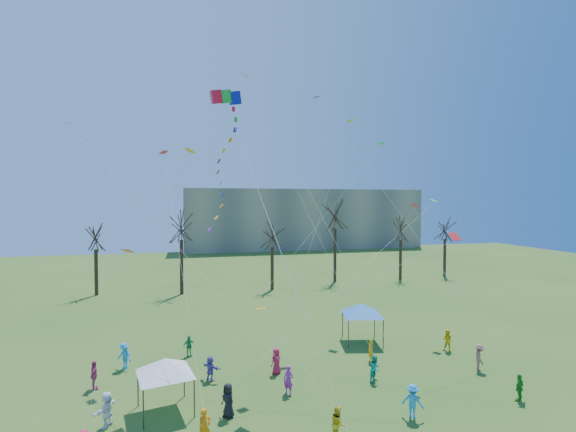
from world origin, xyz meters
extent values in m
cube|color=gray|center=(22.00, 82.00, 7.50)|extent=(60.00, 14.00, 15.00)
cylinder|color=black|center=(-18.33, 36.99, 2.92)|extent=(0.44, 0.44, 5.83)
cylinder|color=black|center=(-7.83, 34.99, 3.50)|extent=(0.44, 0.44, 7.00)
cylinder|color=black|center=(3.96, 34.67, 2.92)|extent=(0.44, 0.44, 5.84)
cylinder|color=black|center=(14.07, 37.70, 3.97)|extent=(0.44, 0.44, 7.93)
cylinder|color=black|center=(24.47, 37.09, 3.02)|extent=(0.44, 0.44, 6.03)
cylinder|color=black|center=(32.53, 37.57, 3.00)|extent=(0.44, 0.44, 6.00)
cube|color=red|center=(-5.04, 9.84, 18.92)|extent=(0.84, 1.21, 1.14)
cube|color=green|center=(-4.41, 9.84, 18.92)|extent=(0.84, 1.21, 1.14)
cube|color=#0D18AC|center=(-3.78, 9.84, 18.92)|extent=(0.84, 1.21, 1.14)
cylinder|color=white|center=(-2.44, 3.47, 10.18)|extent=(0.02, 0.02, 20.56)
cylinder|color=#3F3F44|center=(-9.29, 3.78, 1.07)|extent=(0.08, 0.08, 2.14)
cylinder|color=#3F3F44|center=(-6.70, 4.34, 1.07)|extent=(0.08, 0.08, 2.14)
cylinder|color=#3F3F44|center=(-9.85, 6.37, 1.07)|extent=(0.08, 0.08, 2.14)
cylinder|color=#3F3F44|center=(-7.26, 6.93, 1.07)|extent=(0.08, 0.08, 2.14)
pyramid|color=white|center=(-8.27, 5.36, 2.59)|extent=(3.98, 3.98, 0.92)
cylinder|color=#3F3F44|center=(5.55, 12.05, 1.15)|extent=(0.09, 0.09, 2.29)
cylinder|color=#3F3F44|center=(8.33, 11.45, 1.15)|extent=(0.09, 0.09, 2.29)
cylinder|color=#3F3F44|center=(6.16, 14.83, 1.15)|extent=(0.09, 0.09, 2.29)
cylinder|color=#3F3F44|center=(8.93, 14.22, 1.15)|extent=(0.09, 0.09, 2.29)
pyramid|color=blue|center=(7.24, 13.14, 2.78)|extent=(4.27, 4.27, 0.98)
imported|color=orange|center=(-6.26, 1.57, 0.91)|extent=(0.79, 0.71, 1.82)
imported|color=yellow|center=(0.17, 0.43, 0.88)|extent=(0.78, 0.94, 1.76)
imported|color=#1B93DA|center=(4.90, 1.42, 0.93)|extent=(1.34, 1.32, 1.85)
imported|color=green|center=(12.04, 1.51, 0.81)|extent=(1.03, 0.77, 1.63)
imported|color=white|center=(-11.19, 4.56, 0.92)|extent=(1.21, 1.78, 1.84)
imported|color=black|center=(-4.90, 3.96, 0.92)|extent=(0.97, 1.08, 1.85)
imported|color=purple|center=(-1.05, 5.68, 0.88)|extent=(0.76, 0.74, 1.76)
imported|color=#0BA591|center=(4.93, 6.00, 0.87)|extent=(1.06, 0.99, 1.73)
imported|color=#9E6656|center=(12.83, 5.83, 0.92)|extent=(1.11, 1.37, 1.85)
imported|color=#CD4478|center=(-12.79, 9.25, 0.90)|extent=(0.65, 1.13, 1.81)
imported|color=#6A55BA|center=(-5.60, 8.77, 0.82)|extent=(1.38, 1.44, 1.63)
imported|color=#C71840|center=(-1.13, 8.76, 0.88)|extent=(1.02, 0.95, 1.75)
imported|color=#FFA60D|center=(6.08, 9.04, 0.82)|extent=(0.40, 0.60, 1.63)
imported|color=yellow|center=(12.91, 9.45, 0.87)|extent=(1.06, 1.06, 1.73)
imported|color=#1D92E9|center=(-11.41, 12.12, 0.92)|extent=(1.36, 1.26, 1.83)
imported|color=#229C56|center=(-6.98, 13.44, 0.79)|extent=(1.00, 0.72, 1.58)
cube|color=orange|center=(-10.19, 5.66, 9.12)|extent=(0.69, 0.76, 0.26)
cylinder|color=white|center=(-10.86, 3.48, 5.21)|extent=(0.01, 0.01, 8.72)
cube|color=#D42358|center=(-8.71, 14.22, 15.62)|extent=(0.74, 0.76, 0.22)
cylinder|color=white|center=(-7.48, 7.90, 8.46)|extent=(0.01, 0.01, 18.97)
cube|color=orange|center=(-2.94, 4.73, 5.66)|extent=(0.96, 0.97, 0.20)
cylinder|color=white|center=(-1.38, 2.58, 3.48)|extent=(0.01, 0.01, 6.62)
cube|color=#1BB4CF|center=(0.04, 11.46, 16.43)|extent=(0.84, 0.77, 0.21)
cylinder|color=white|center=(2.47, 6.44, 8.86)|extent=(0.01, 0.01, 18.48)
cube|color=#2A3BF1|center=(4.93, 18.74, 21.79)|extent=(0.66, 0.54, 0.16)
cylinder|color=white|center=(8.48, 10.13, 11.54)|extent=(0.01, 0.01, 27.40)
cube|color=red|center=(8.69, 3.16, 9.73)|extent=(0.61, 0.69, 0.43)
cylinder|color=white|center=(-1.25, 3.86, 5.52)|extent=(0.01, 0.01, 21.49)
cube|color=#61D231|center=(14.81, 14.42, 11.95)|extent=(0.74, 0.81, 0.28)
cylinder|color=white|center=(4.95, 9.19, 6.62)|extent=(0.01, 0.01, 24.55)
cube|color=purple|center=(-15.98, 17.12, 18.02)|extent=(0.74, 0.76, 0.15)
cylinder|color=white|center=(-8.51, 11.40, 9.66)|extent=(0.01, 0.01, 24.90)
cube|color=orange|center=(-1.45, 21.88, 24.34)|extent=(0.78, 0.75, 0.41)
cylinder|color=white|center=(1.74, 13.94, 12.82)|extent=(0.01, 0.01, 28.38)
cube|color=#DA2454|center=(9.12, 8.29, 11.59)|extent=(0.72, 0.68, 0.26)
cylinder|color=white|center=(10.97, 7.06, 6.44)|extent=(0.01, 0.01, 10.85)
cube|color=gold|center=(-6.79, 10.39, 15.32)|extent=(0.78, 0.74, 0.32)
cylinder|color=white|center=(-9.79, 9.82, 8.31)|extent=(0.01, 0.01, 14.93)
cube|color=#1BCDBD|center=(10.25, 15.81, 17.16)|extent=(0.72, 0.78, 0.16)
cylinder|color=white|center=(2.32, 12.29, 9.23)|extent=(0.01, 0.01, 23.24)
cube|color=yellow|center=(9.04, 20.21, 20.05)|extent=(0.88, 0.87, 0.26)
cylinder|color=white|center=(3.95, 14.49, 10.67)|extent=(0.01, 0.01, 23.90)
camera|label=1|loc=(-6.93, -17.83, 11.82)|focal=25.00mm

